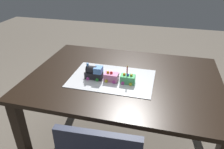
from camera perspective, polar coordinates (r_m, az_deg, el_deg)
ground_plane at (r=2.05m, az=2.58°, el=-18.81°), size 8.00×8.00×0.00m
dining_table at (r=1.64m, az=3.07°, el=-3.77°), size 1.40×1.00×0.74m
cake_board at (r=1.56m, az=0.00°, el=-1.03°), size 0.60×0.40×0.00m
cake_locomotive at (r=1.54m, az=-4.84°, el=0.54°), size 0.14×0.08×0.12m
cake_car_gondola_bubblegum at (r=1.51m, az=-0.20°, el=-0.64°), size 0.10×0.08×0.07m
cake_car_caboose_mint_green at (r=1.49m, az=4.21°, el=-1.18°), size 0.10×0.08×0.07m
birthday_candle at (r=1.46m, az=4.08°, el=1.35°), size 0.01×0.01×0.06m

